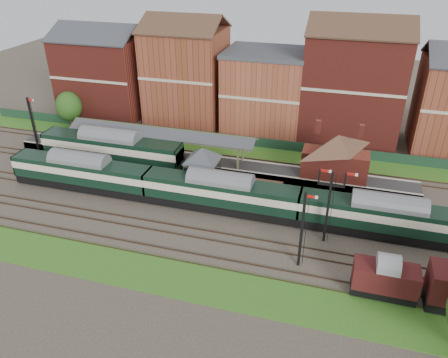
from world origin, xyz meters
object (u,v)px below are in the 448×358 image
(dmu_train, at_px, (220,192))
(goods_van_a, at_px, (385,278))
(signal_box, at_px, (203,169))
(semaphore_bracket, at_px, (329,203))
(platform_railcar, at_px, (112,149))

(dmu_train, height_order, goods_van_a, dmu_train)
(signal_box, height_order, semaphore_bracket, semaphore_bracket)
(dmu_train, bearing_deg, platform_railcar, 159.17)
(platform_railcar, bearing_deg, signal_box, -13.16)
(signal_box, bearing_deg, dmu_train, -45.59)
(signal_box, bearing_deg, goods_van_a, -30.81)
(semaphore_bracket, bearing_deg, signal_box, 159.08)
(semaphore_bracket, distance_m, goods_van_a, 8.95)
(signal_box, distance_m, platform_railcar, 14.28)
(semaphore_bracket, height_order, goods_van_a, semaphore_bracket)
(semaphore_bracket, distance_m, platform_railcar, 30.37)
(signal_box, distance_m, goods_van_a, 23.95)
(goods_van_a, bearing_deg, platform_railcar, 155.77)
(goods_van_a, bearing_deg, dmu_train, 152.59)
(signal_box, height_order, goods_van_a, signal_box)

